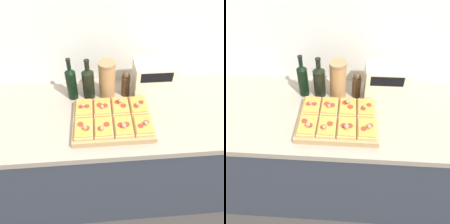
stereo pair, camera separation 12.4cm
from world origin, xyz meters
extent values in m
plane|color=#3D3833|center=(0.00, 0.00, 0.00)|extent=(12.00, 12.00, 0.00)
cube|color=silver|center=(0.00, 0.68, 1.25)|extent=(6.00, 0.06, 2.50)
cube|color=#333842|center=(0.00, 0.32, 0.44)|extent=(2.60, 0.64, 0.88)
cube|color=gray|center=(0.00, 0.32, 0.90)|extent=(2.63, 0.67, 0.04)
cube|color=tan|center=(0.01, 0.22, 0.94)|extent=(0.44, 0.33, 0.04)
cube|color=tan|center=(-0.15, 0.30, 0.96)|extent=(0.10, 0.15, 0.02)
cube|color=orange|center=(-0.15, 0.30, 0.98)|extent=(0.09, 0.13, 0.01)
cylinder|color=#AD2D23|center=(-0.17, 0.30, 0.98)|extent=(0.03, 0.03, 0.00)
cylinder|color=#AD2D23|center=(-0.14, 0.30, 0.98)|extent=(0.03, 0.03, 0.00)
sphere|color=#937A5B|center=(-0.16, 0.30, 0.99)|extent=(0.02, 0.02, 0.02)
cube|color=tan|center=(-0.05, 0.30, 0.96)|extent=(0.10, 0.15, 0.02)
cube|color=orange|center=(-0.05, 0.30, 0.98)|extent=(0.09, 0.13, 0.01)
cylinder|color=#AD2D23|center=(-0.06, 0.31, 0.98)|extent=(0.03, 0.03, 0.00)
cylinder|color=#AD2D23|center=(-0.03, 0.30, 0.98)|extent=(0.03, 0.03, 0.00)
sphere|color=#937A5B|center=(-0.05, 0.28, 0.99)|extent=(0.02, 0.02, 0.02)
cube|color=tan|center=(0.06, 0.30, 0.96)|extent=(0.10, 0.15, 0.02)
cube|color=orange|center=(0.06, 0.30, 0.98)|extent=(0.09, 0.13, 0.01)
cylinder|color=#AD2D23|center=(0.04, 0.32, 0.98)|extent=(0.03, 0.03, 0.00)
cylinder|color=#AD2D23|center=(0.08, 0.29, 0.98)|extent=(0.03, 0.03, 0.00)
sphere|color=#937A5B|center=(0.06, 0.32, 0.99)|extent=(0.03, 0.03, 0.03)
cube|color=tan|center=(0.17, 0.30, 0.96)|extent=(0.10, 0.15, 0.02)
cube|color=orange|center=(0.17, 0.30, 0.98)|extent=(0.09, 0.13, 0.01)
cylinder|color=#AD2D23|center=(0.15, 0.28, 0.98)|extent=(0.03, 0.03, 0.00)
cylinder|color=#AD2D23|center=(0.18, 0.31, 0.98)|extent=(0.03, 0.03, 0.00)
sphere|color=#937A5B|center=(0.15, 0.29, 0.99)|extent=(0.02, 0.02, 0.02)
cube|color=tan|center=(-0.15, 0.14, 0.96)|extent=(0.10, 0.15, 0.02)
cube|color=orange|center=(-0.15, 0.14, 0.98)|extent=(0.09, 0.13, 0.01)
cylinder|color=#AD2D23|center=(-0.17, 0.16, 0.98)|extent=(0.03, 0.03, 0.00)
cylinder|color=#AD2D23|center=(-0.14, 0.13, 0.98)|extent=(0.03, 0.03, 0.00)
sphere|color=#937A5B|center=(-0.14, 0.13, 0.99)|extent=(0.03, 0.03, 0.03)
cube|color=tan|center=(-0.05, 0.14, 0.96)|extent=(0.10, 0.15, 0.02)
cube|color=orange|center=(-0.05, 0.14, 0.98)|extent=(0.09, 0.13, 0.01)
cylinder|color=#AD2D23|center=(-0.06, 0.13, 0.98)|extent=(0.03, 0.03, 0.00)
cylinder|color=#AD2D23|center=(-0.03, 0.15, 0.98)|extent=(0.03, 0.03, 0.00)
sphere|color=#937A5B|center=(-0.06, 0.12, 0.99)|extent=(0.02, 0.02, 0.02)
cube|color=tan|center=(0.06, 0.14, 0.96)|extent=(0.10, 0.15, 0.02)
cube|color=orange|center=(0.06, 0.14, 0.98)|extent=(0.09, 0.13, 0.01)
cylinder|color=#AD2D23|center=(0.04, 0.14, 0.98)|extent=(0.03, 0.03, 0.00)
cylinder|color=#AD2D23|center=(0.08, 0.14, 0.98)|extent=(0.03, 0.03, 0.00)
sphere|color=#937A5B|center=(0.06, 0.13, 0.99)|extent=(0.03, 0.03, 0.03)
cube|color=tan|center=(0.17, 0.14, 0.96)|extent=(0.10, 0.15, 0.02)
cube|color=orange|center=(0.17, 0.14, 0.98)|extent=(0.09, 0.13, 0.01)
cylinder|color=#AD2D23|center=(0.15, 0.13, 0.98)|extent=(0.03, 0.03, 0.00)
cylinder|color=#AD2D23|center=(0.18, 0.15, 0.98)|extent=(0.03, 0.03, 0.00)
sphere|color=#937A5B|center=(0.18, 0.14, 0.99)|extent=(0.02, 0.02, 0.02)
cylinder|color=black|center=(-0.23, 0.47, 1.01)|extent=(0.06, 0.06, 0.19)
cone|color=black|center=(-0.23, 0.47, 1.12)|extent=(0.06, 0.06, 0.03)
cylinder|color=black|center=(-0.23, 0.47, 1.16)|extent=(0.02, 0.02, 0.05)
cylinder|color=black|center=(-0.23, 0.47, 1.19)|extent=(0.03, 0.03, 0.01)
cylinder|color=black|center=(-0.12, 0.47, 1.01)|extent=(0.07, 0.07, 0.18)
cone|color=black|center=(-0.12, 0.47, 1.11)|extent=(0.07, 0.07, 0.03)
cylinder|color=black|center=(-0.12, 0.47, 1.15)|extent=(0.03, 0.03, 0.05)
cylinder|color=black|center=(-0.12, 0.47, 1.18)|extent=(0.03, 0.03, 0.01)
cylinder|color=#AD7F4C|center=(-0.01, 0.47, 1.03)|extent=(0.10, 0.10, 0.23)
cylinder|color=#937047|center=(-0.01, 0.47, 1.15)|extent=(0.11, 0.11, 0.02)
cylinder|color=#47331E|center=(0.11, 0.47, 0.99)|extent=(0.05, 0.05, 0.14)
sphere|color=#47331E|center=(0.11, 0.47, 1.07)|extent=(0.05, 0.05, 0.05)
cube|color=beige|center=(0.28, 0.47, 1.03)|extent=(0.24, 0.17, 0.23)
cube|color=black|center=(0.28, 0.39, 1.10)|extent=(0.19, 0.01, 0.06)
cube|color=black|center=(0.41, 0.47, 1.04)|extent=(0.02, 0.02, 0.02)
camera|label=1|loc=(-0.06, -0.63, 1.84)|focal=35.00mm
camera|label=2|loc=(0.06, -0.63, 1.84)|focal=35.00mm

